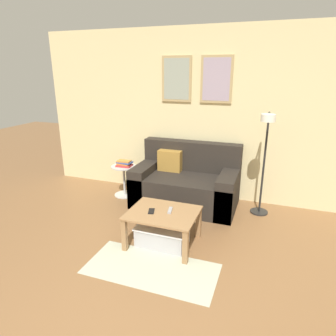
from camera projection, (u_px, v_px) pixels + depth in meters
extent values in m
cube|color=beige|center=(210.00, 116.00, 4.51)|extent=(5.60, 0.06, 2.55)
cube|color=tan|center=(177.00, 79.00, 4.47)|extent=(0.46, 0.02, 0.66)
cube|color=#939E8E|center=(176.00, 79.00, 4.46)|extent=(0.39, 0.01, 0.59)
cube|color=tan|center=(216.00, 79.00, 4.28)|extent=(0.46, 0.02, 0.66)
cube|color=#A393A8|center=(216.00, 79.00, 4.27)|extent=(0.39, 0.01, 0.59)
cube|color=#B2B79E|center=(151.00, 269.00, 3.07)|extent=(1.35, 0.63, 0.01)
cube|color=#28231E|center=(185.00, 191.00, 4.47)|extent=(1.51, 0.85, 0.46)
cube|color=#28231E|center=(192.00, 156.00, 4.62)|extent=(1.51, 0.20, 0.45)
cube|color=#28231E|center=(146.00, 182.00, 4.65)|extent=(0.24, 0.85, 0.58)
cube|color=#28231E|center=(228.00, 192.00, 4.24)|extent=(0.24, 0.85, 0.58)
cube|color=#A87A33|center=(170.00, 161.00, 4.58)|extent=(0.36, 0.14, 0.32)
cube|color=#997047|center=(163.00, 213.00, 3.41)|extent=(0.79, 0.63, 0.02)
cube|color=#997047|center=(124.00, 235.00, 3.34)|extent=(0.06, 0.06, 0.39)
cube|color=#997047|center=(185.00, 247.00, 3.11)|extent=(0.06, 0.06, 0.39)
cube|color=#997047|center=(145.00, 214.00, 3.83)|extent=(0.06, 0.06, 0.39)
cube|color=#997047|center=(199.00, 223.00, 3.60)|extent=(0.06, 0.06, 0.39)
cube|color=#B2B2B7|center=(162.00, 236.00, 3.47)|extent=(0.57, 0.33, 0.22)
cube|color=silver|center=(162.00, 227.00, 3.43)|extent=(0.59, 0.36, 0.02)
cylinder|color=black|center=(259.00, 212.00, 4.29)|extent=(0.25, 0.25, 0.02)
cylinder|color=black|center=(264.00, 164.00, 4.06)|extent=(0.03, 0.03, 1.40)
cylinder|color=black|center=(269.00, 114.00, 3.72)|extent=(0.02, 0.27, 0.02)
cylinder|color=white|center=(268.00, 118.00, 3.61)|extent=(0.18, 0.18, 0.09)
cylinder|color=silver|center=(125.00, 195.00, 4.88)|extent=(0.33, 0.33, 0.01)
cylinder|color=silver|center=(124.00, 181.00, 4.81)|extent=(0.04, 0.04, 0.47)
cylinder|color=silver|center=(124.00, 166.00, 4.73)|extent=(0.39, 0.39, 0.02)
cube|color=#B73333|center=(124.00, 165.00, 4.71)|extent=(0.24, 0.18, 0.02)
cube|color=#D18438|center=(124.00, 164.00, 4.72)|extent=(0.21, 0.14, 0.02)
cube|color=#335199|center=(125.00, 162.00, 4.72)|extent=(0.24, 0.17, 0.02)
cube|color=#D18438|center=(124.00, 161.00, 4.71)|extent=(0.21, 0.13, 0.02)
cube|color=#99999E|center=(170.00, 210.00, 3.42)|extent=(0.07, 0.15, 0.02)
cube|color=black|center=(151.00, 211.00, 3.42)|extent=(0.10, 0.15, 0.01)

